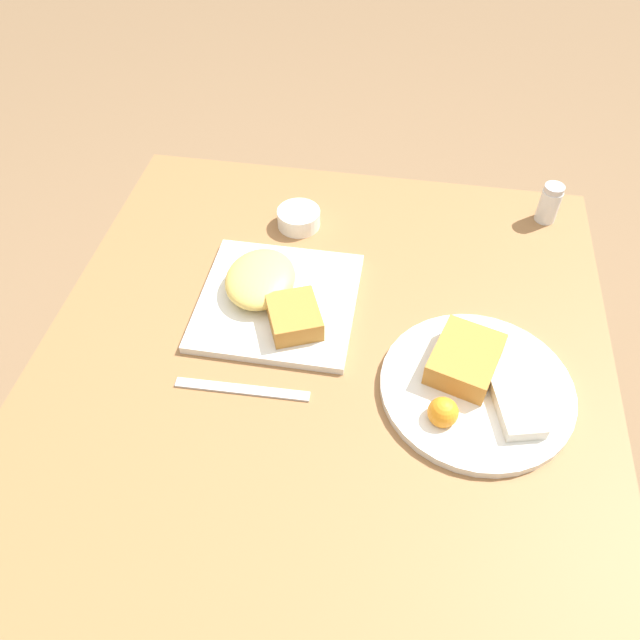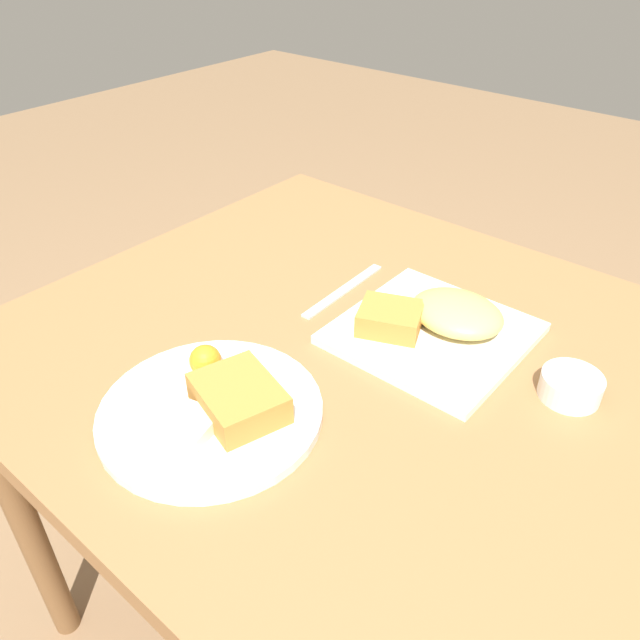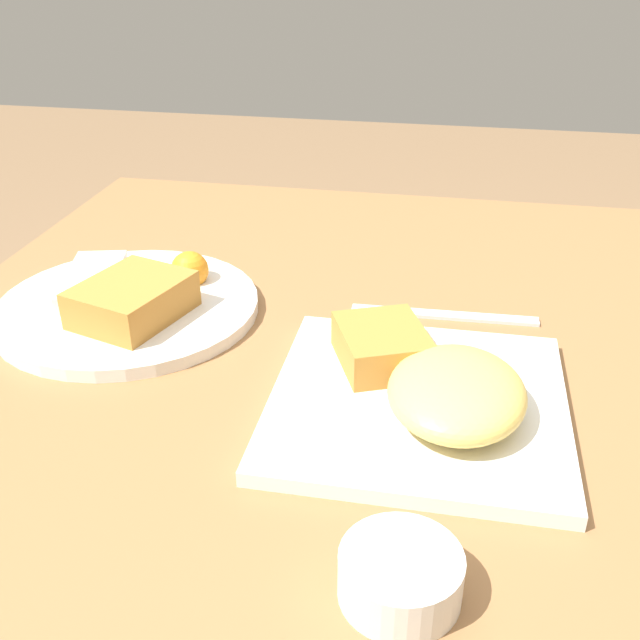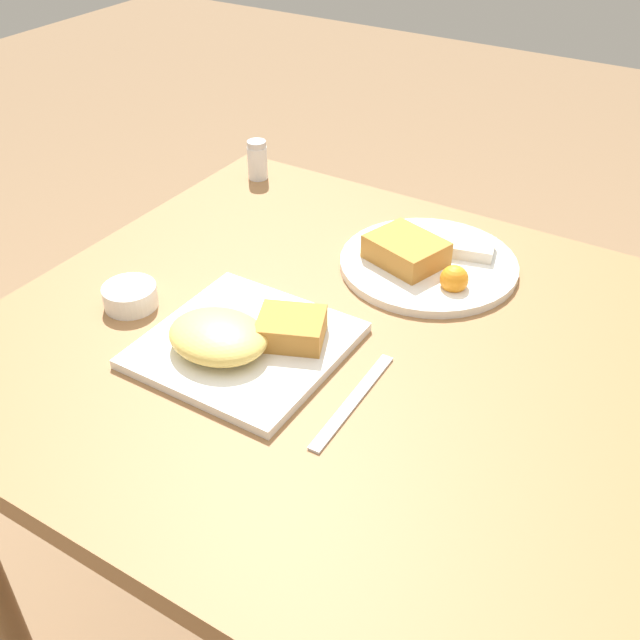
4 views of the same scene
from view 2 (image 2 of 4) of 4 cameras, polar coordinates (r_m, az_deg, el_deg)
The scene contains 6 objects.
ground_plane at distance 1.50m, azimuth 1.54°, elevation -25.21°, with size 8.00×8.00×0.00m, color #846647.
dining_table at distance 0.99m, azimuth 2.13°, elevation -5.92°, with size 0.97×0.90×0.74m.
plate_square_near at distance 0.95m, azimuth 10.56°, elevation -0.32°, with size 0.26×0.26×0.06m.
plate_oval_far at distance 0.81m, azimuth -9.74°, elevation -7.77°, with size 0.29×0.29×0.05m.
sauce_ramekin at distance 0.89m, azimuth 21.96°, elevation -5.59°, with size 0.08×0.08×0.03m.
butter_knife at distance 1.05m, azimuth 2.17°, elevation 2.74°, with size 0.02×0.20×0.00m.
Camera 2 is at (-0.45, 0.59, 1.30)m, focal length 35.00 mm.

